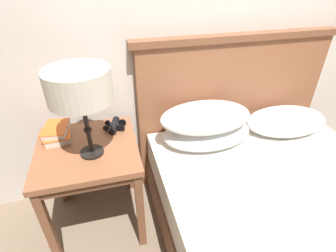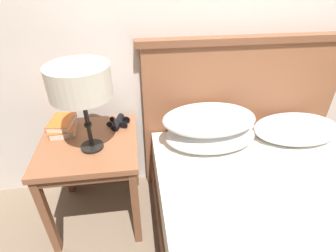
{
  "view_description": "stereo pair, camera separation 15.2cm",
  "coord_description": "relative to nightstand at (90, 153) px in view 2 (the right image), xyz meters",
  "views": [
    {
      "loc": [
        -0.53,
        -0.75,
        1.57
      ],
      "look_at": [
        -0.21,
        0.49,
        0.74
      ],
      "focal_mm": 28.0,
      "sensor_mm": 36.0,
      "label": 1
    },
    {
      "loc": [
        -0.38,
        -0.78,
        1.57
      ],
      "look_at": [
        -0.21,
        0.49,
        0.74
      ],
      "focal_mm": 28.0,
      "sensor_mm": 36.0,
      "label": 2
    }
  ],
  "objects": [
    {
      "name": "book_on_nightstand",
      "position": [
        -0.17,
        0.14,
        0.11
      ],
      "size": [
        0.17,
        0.22,
        0.04
      ],
      "color": "silver",
      "rests_on": "nightstand"
    },
    {
      "name": "binoculars_pair",
      "position": [
        0.18,
        0.16,
        0.11
      ],
      "size": [
        0.15,
        0.16,
        0.05
      ],
      "color": "black",
      "rests_on": "nightstand"
    },
    {
      "name": "nightstand",
      "position": [
        0.0,
        0.0,
        0.0
      ],
      "size": [
        0.58,
        0.58,
        0.64
      ],
      "color": "brown",
      "rests_on": "ground_plane"
    },
    {
      "name": "wall_back",
      "position": [
        0.69,
        0.36,
        0.74
      ],
      "size": [
        8.0,
        0.06,
        2.6
      ],
      "color": "silver",
      "rests_on": "ground_plane"
    },
    {
      "name": "bed",
      "position": [
        1.05,
        -0.55,
        -0.26
      ],
      "size": [
        1.49,
        1.93,
        1.15
      ],
      "color": "brown",
      "rests_on": "ground_plane"
    },
    {
      "name": "table_lamp",
      "position": [
        0.03,
        -0.06,
        0.49
      ],
      "size": [
        0.32,
        0.32,
        0.49
      ],
      "color": "black",
      "rests_on": "nightstand"
    },
    {
      "name": "book_stacked_on_top",
      "position": [
        -0.17,
        0.15,
        0.14
      ],
      "size": [
        0.16,
        0.21,
        0.04
      ],
      "color": "silver",
      "rests_on": "book_on_nightstand"
    }
  ]
}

